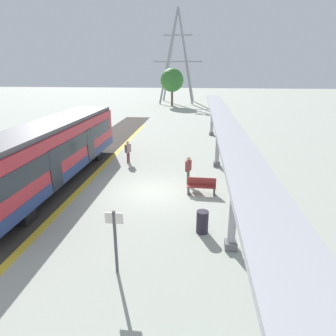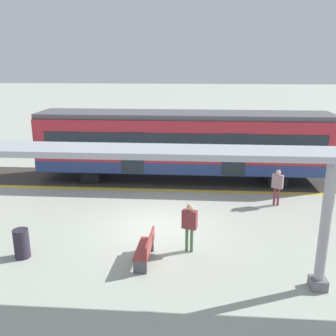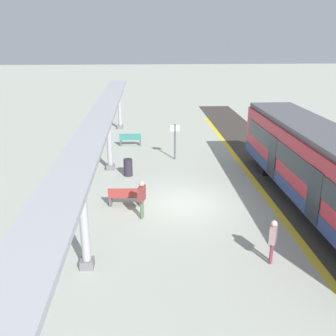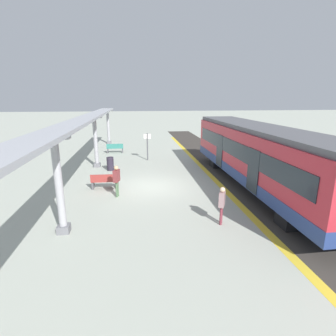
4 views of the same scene
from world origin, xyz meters
The scene contains 10 objects.
ground_plane centered at (0.00, 0.00, 0.00)m, with size 176.00×176.00×0.00m, color #A7AD9E.
tactile_edge_strip centered at (-3.95, 0.00, 0.00)m, with size 0.36×38.19×0.01m, color gold.
trackbed centered at (-5.73, 0.00, 0.00)m, with size 3.20×50.19×0.01m, color #38332D.
train_near_carriage centered at (-5.72, 0.83, 1.83)m, with size 2.65×14.53×3.48m.
canopy_pillar_third centered at (3.68, 4.81, 1.86)m, with size 1.10×0.44×3.66m.
canopy_beam centered at (3.68, -0.20, 3.74)m, with size 1.20×30.64×0.16m, color #A8AAB2.
bench_mid_platform centered at (2.62, -0.01, 0.44)m, with size 1.51×0.49×0.86m.
trash_bin centered at (2.64, -3.92, 0.47)m, with size 0.48×0.48×0.93m, color #292331.
passenger_waiting_near_edge centered at (-2.42, 4.91, 0.98)m, with size 0.38×0.49×1.56m.
passenger_by_the_benches centered at (1.88, 1.29, 1.02)m, with size 0.35×0.51×1.64m.
Camera 2 is at (12.82, 1.41, 5.96)m, focal length 40.05 mm.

